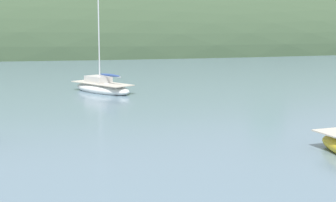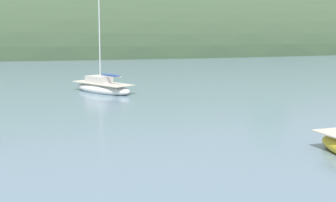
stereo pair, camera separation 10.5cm
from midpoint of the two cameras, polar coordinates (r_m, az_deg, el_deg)
The scene contains 2 objects.
far_shoreline_hill at distance 92.98m, azimuth -8.30°, elevation 5.17°, with size 150.00×36.00×30.62m.
sailboat_white_near at distance 42.34m, azimuth -7.09°, elevation 1.45°, with size 5.02×6.15×8.69m.
Camera 1 is at (-6.12, -8.65, 5.71)m, focal length 57.45 mm.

